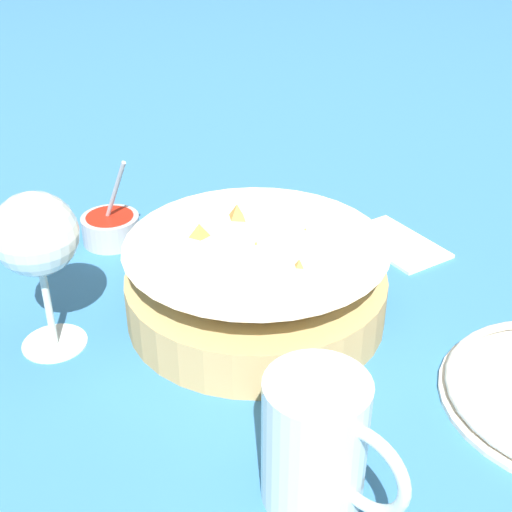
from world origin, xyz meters
name	(u,v)px	position (x,y,z in m)	size (l,w,h in m)	color
ground_plane	(278,316)	(0.00, 0.00, 0.00)	(4.00, 4.00, 0.00)	teal
food_basket	(256,282)	(-0.02, -0.01, 0.04)	(0.26, 0.26, 0.10)	tan
sauce_cup	(111,227)	(-0.25, -0.02, 0.02)	(0.07, 0.07, 0.11)	#B7B7BC
wine_glass	(36,239)	(-0.13, -0.18, 0.11)	(0.08, 0.08, 0.16)	silver
beer_mug	(317,446)	(0.17, -0.15, 0.05)	(0.11, 0.07, 0.10)	silver
napkin	(397,242)	(0.01, 0.20, 0.00)	(0.13, 0.10, 0.01)	white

